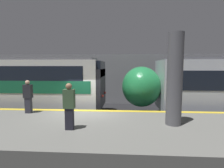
% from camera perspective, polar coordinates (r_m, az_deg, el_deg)
% --- Properties ---
extents(ground_plane, '(120.00, 120.00, 0.00)m').
position_cam_1_polar(ground_plane, '(9.42, -8.47, -14.37)').
color(ground_plane, black).
extents(platform, '(40.00, 4.42, 1.03)m').
position_cam_1_polar(platform, '(7.24, -12.36, -16.48)').
color(platform, slate).
rests_on(platform, ground).
extents(station_rear_barrier, '(50.00, 0.15, 4.27)m').
position_cam_1_polar(station_rear_barrier, '(15.21, -3.53, 1.64)').
color(station_rear_barrier, gray).
rests_on(station_rear_barrier, ground).
extents(support_pillar_near, '(0.58, 0.58, 3.46)m').
position_cam_1_polar(support_pillar_near, '(6.93, 19.77, 1.41)').
color(support_pillar_near, '#56565B').
rests_on(support_pillar_near, platform).
extents(person_waiting, '(0.38, 0.24, 1.64)m').
position_cam_1_polar(person_waiting, '(6.30, -13.80, -6.78)').
color(person_waiting, black).
rests_on(person_waiting, platform).
extents(person_walking, '(0.38, 0.24, 1.56)m').
position_cam_1_polar(person_walking, '(9.18, -25.73, -3.55)').
color(person_walking, '#2D2D38').
rests_on(person_walking, platform).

